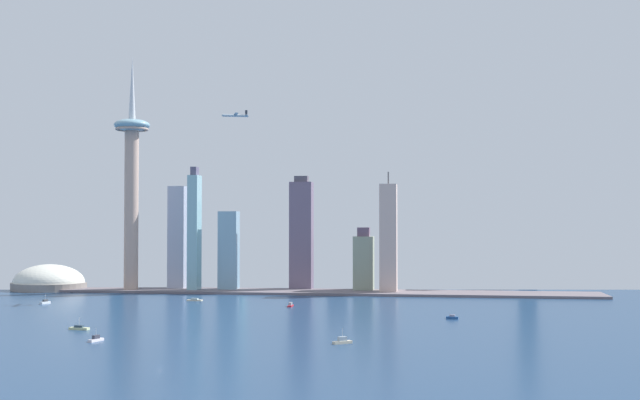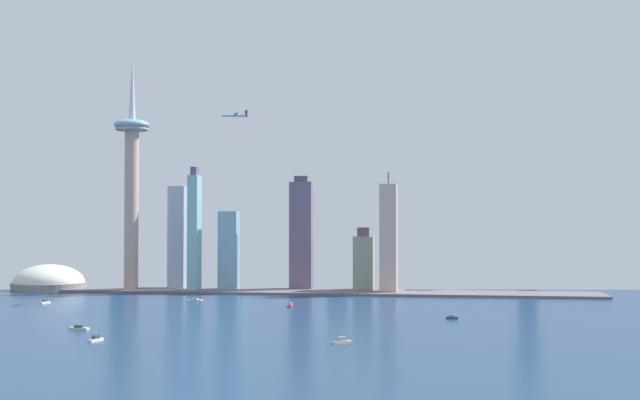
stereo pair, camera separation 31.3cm
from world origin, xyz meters
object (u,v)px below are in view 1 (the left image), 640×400
(stadium_dome, at_px, (50,283))
(skyscraper_3, at_px, (121,227))
(boat_2, at_px, (79,328))
(boat_5, at_px, (96,339))
(skyscraper_5, at_px, (238,245))
(boat_3, at_px, (45,302))
(skyscraper_4, at_px, (527,230))
(boat_6, at_px, (290,305))
(observation_tower, at_px, (132,173))
(boat_1, at_px, (342,341))
(skyscraper_7, at_px, (176,269))
(skyscraper_0, at_px, (301,235))
(skyscraper_9, at_px, (364,262))
(boat_0, at_px, (452,317))
(airplane, at_px, (235,115))
(skyscraper_2, at_px, (388,239))
(skyscraper_6, at_px, (338,262))
(skyscraper_1, at_px, (227,225))
(skyscraper_10, at_px, (194,232))
(boat_4, at_px, (195,300))
(skyscraper_8, at_px, (178,238))

(stadium_dome, distance_m, skyscraper_3, 114.87)
(boat_2, relative_size, boat_5, 1.25)
(skyscraper_5, xyz_separation_m, boat_3, (-142.71, -233.95, -53.21))
(skyscraper_4, xyz_separation_m, boat_6, (-256.15, -260.02, -72.71))
(observation_tower, relative_size, boat_1, 21.17)
(skyscraper_3, xyz_separation_m, skyscraper_5, (154.54, 4.92, -22.61))
(skyscraper_7, xyz_separation_m, boat_5, (99.97, -477.59, -21.29))
(skyscraper_3, bearing_deg, skyscraper_0, -7.50)
(skyscraper_9, xyz_separation_m, boat_0, (99.31, -261.82, -33.84))
(boat_3, xyz_separation_m, airplane, (174.79, 92.95, 200.15))
(skyscraper_0, xyz_separation_m, skyscraper_2, (107.79, -27.40, -3.65))
(skyscraper_4, relative_size, skyscraper_6, 2.27)
(observation_tower, height_order, airplane, observation_tower)
(skyscraper_4, relative_size, boat_2, 9.36)
(skyscraper_1, bearing_deg, boat_0, -49.94)
(skyscraper_10, xyz_separation_m, airplane, (67.15, -67.61, 130.13))
(skyscraper_3, relative_size, skyscraper_10, 1.04)
(observation_tower, height_order, skyscraper_9, observation_tower)
(skyscraper_6, bearing_deg, stadium_dome, -168.32)
(boat_4, distance_m, boat_5, 295.28)
(skyscraper_4, distance_m, skyscraper_6, 242.17)
(skyscraper_0, height_order, skyscraper_7, skyscraper_0)
(skyscraper_2, distance_m, boat_5, 452.67)
(skyscraper_5, bearing_deg, boat_5, -87.89)
(skyscraper_0, distance_m, airplane, 179.10)
(skyscraper_1, distance_m, skyscraper_3, 137.81)
(skyscraper_0, bearing_deg, skyscraper_4, 14.75)
(skyscraper_6, height_order, boat_4, skyscraper_6)
(skyscraper_7, bearing_deg, skyscraper_0, -12.89)
(stadium_dome, bearing_deg, skyscraper_5, 16.93)
(boat_1, xyz_separation_m, boat_2, (-209.41, 43.32, -0.46))
(skyscraper_4, xyz_separation_m, boat_1, (-177.30, -497.43, -72.45))
(stadium_dome, bearing_deg, skyscraper_6, 11.68)
(observation_tower, height_order, stadium_dome, observation_tower)
(skyscraper_10, distance_m, boat_3, 205.59)
(skyscraper_9, xyz_separation_m, boat_1, (22.25, -416.40, -33.58))
(observation_tower, distance_m, boat_4, 204.80)
(skyscraper_2, height_order, skyscraper_3, skyscraper_3)
(skyscraper_6, xyz_separation_m, boat_3, (-271.60, -238.93, -31.53))
(stadium_dome, bearing_deg, boat_1, -43.89)
(skyscraper_10, distance_m, boat_5, 411.41)
(skyscraper_2, height_order, boat_2, skyscraper_2)
(skyscraper_10, bearing_deg, skyscraper_4, 15.24)
(stadium_dome, height_order, skyscraper_5, skyscraper_5)
(skyscraper_2, distance_m, skyscraper_3, 356.61)
(skyscraper_4, height_order, skyscraper_8, skyscraper_4)
(skyscraper_8, relative_size, boat_6, 9.33)
(skyscraper_2, distance_m, skyscraper_10, 232.19)
(skyscraper_8, bearing_deg, boat_1, -58.63)
(skyscraper_1, relative_size, boat_4, 10.70)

